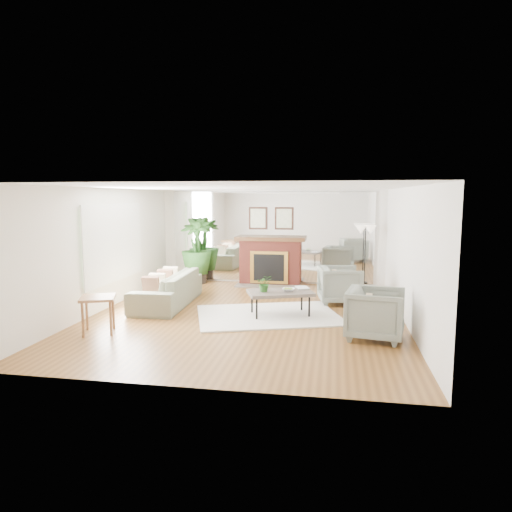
% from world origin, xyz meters
% --- Properties ---
extents(ground, '(7.00, 7.00, 0.00)m').
position_xyz_m(ground, '(0.00, 0.00, 0.00)').
color(ground, brown).
rests_on(ground, ground).
extents(wall_left, '(0.02, 7.00, 2.50)m').
position_xyz_m(wall_left, '(-2.99, 0.00, 1.25)').
color(wall_left, white).
rests_on(wall_left, ground).
extents(wall_right, '(0.02, 7.00, 2.50)m').
position_xyz_m(wall_right, '(2.99, 0.00, 1.25)').
color(wall_right, white).
rests_on(wall_right, ground).
extents(wall_back, '(6.00, 0.02, 2.50)m').
position_xyz_m(wall_back, '(0.00, 3.49, 1.25)').
color(wall_back, white).
rests_on(wall_back, ground).
extents(mirror_panel, '(5.40, 0.04, 2.40)m').
position_xyz_m(mirror_panel, '(0.00, 3.47, 1.25)').
color(mirror_panel, silver).
rests_on(mirror_panel, wall_back).
extents(window_panel, '(0.04, 2.40, 1.50)m').
position_xyz_m(window_panel, '(-2.96, 0.40, 1.35)').
color(window_panel, '#B2E09E').
rests_on(window_panel, wall_left).
extents(fireplace, '(1.85, 0.83, 2.05)m').
position_xyz_m(fireplace, '(0.00, 3.26, 0.66)').
color(fireplace, maroon).
rests_on(fireplace, ground).
extents(area_rug, '(3.18, 2.70, 0.03)m').
position_xyz_m(area_rug, '(0.42, 0.02, 0.01)').
color(area_rug, white).
rests_on(area_rug, ground).
extents(coffee_table, '(1.41, 1.10, 0.49)m').
position_xyz_m(coffee_table, '(0.66, 0.06, 0.45)').
color(coffee_table, '#574C45').
rests_on(coffee_table, ground).
extents(sofa, '(1.03, 2.43, 0.70)m').
position_xyz_m(sofa, '(-1.86, 0.58, 0.35)').
color(sofa, slate).
rests_on(sofa, ground).
extents(armchair_back, '(1.02, 1.00, 0.81)m').
position_xyz_m(armchair_back, '(1.82, 1.37, 0.41)').
color(armchair_back, gray).
rests_on(armchair_back, ground).
extents(armchair_front, '(1.05, 1.03, 0.83)m').
position_xyz_m(armchair_front, '(2.37, -1.09, 0.42)').
color(armchair_front, gray).
rests_on(armchair_front, ground).
extents(side_table, '(0.72, 0.72, 0.64)m').
position_xyz_m(side_table, '(-2.28, -1.58, 0.53)').
color(side_table, '#8F5E39').
rests_on(side_table, ground).
extents(potted_ficus, '(0.86, 0.86, 1.77)m').
position_xyz_m(potted_ficus, '(-1.97, 3.10, 0.94)').
color(potted_ficus, black).
rests_on(potted_ficus, ground).
extents(floor_lamp, '(0.52, 0.29, 1.61)m').
position_xyz_m(floor_lamp, '(2.44, 3.10, 1.38)').
color(floor_lamp, black).
rests_on(floor_lamp, ground).
extents(tabletop_plant, '(0.35, 0.32, 0.33)m').
position_xyz_m(tabletop_plant, '(0.36, -0.04, 0.66)').
color(tabletop_plant, '#316726').
rests_on(tabletop_plant, coffee_table).
extents(fruit_bowl, '(0.25, 0.25, 0.06)m').
position_xyz_m(fruit_bowl, '(0.81, 0.08, 0.52)').
color(fruit_bowl, '#8F5E39').
rests_on(fruit_bowl, coffee_table).
extents(book, '(0.33, 0.38, 0.02)m').
position_xyz_m(book, '(0.95, 0.38, 0.51)').
color(book, '#8F5E39').
rests_on(book, coffee_table).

